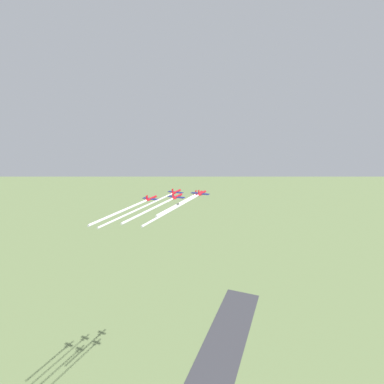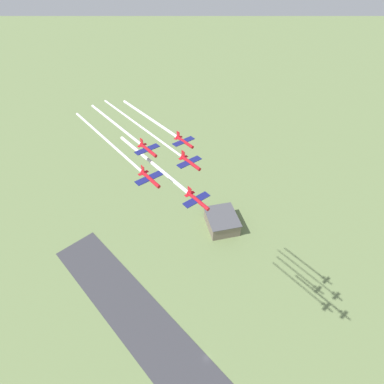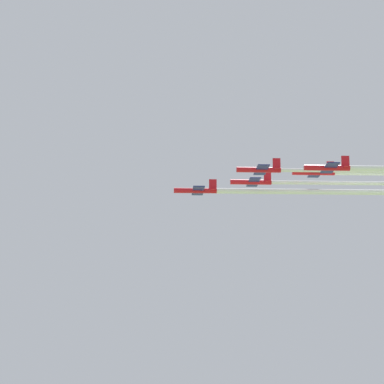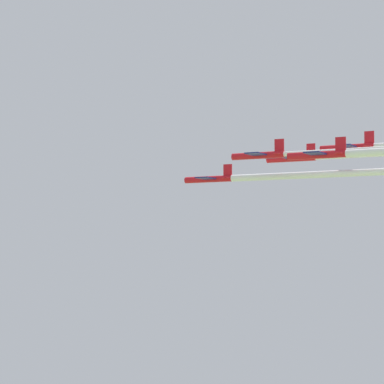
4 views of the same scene
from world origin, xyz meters
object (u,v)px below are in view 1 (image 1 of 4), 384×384
at_px(jet_3, 151,199).
at_px(jet_4, 177,197).
at_px(jet_0, 198,193).
at_px(jet_2, 201,193).
at_px(jet_1, 176,192).

xyz_separation_m(jet_3, jet_4, (6.31, -13.12, 2.65)).
bearing_deg(jet_0, jet_2, -59.53).
bearing_deg(jet_4, jet_1, 120.47).
distance_m(jet_2, jet_3, 25.19).
distance_m(jet_3, jet_4, 14.79).
height_order(jet_2, jet_4, jet_4).
xyz_separation_m(jet_2, jet_4, (-14.30, 1.20, 0.45)).
xyz_separation_m(jet_2, jet_3, (-20.61, 14.31, -2.19)).
bearing_deg(jet_0, jet_1, -120.47).
bearing_deg(jet_1, jet_0, 59.53).
bearing_deg(jet_4, jet_3, 180.00).
relative_size(jet_2, jet_4, 1.00).
bearing_deg(jet_2, jet_0, 120.47).
height_order(jet_0, jet_1, jet_1).
xyz_separation_m(jet_0, jet_2, (-8.00, -11.92, 3.65)).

